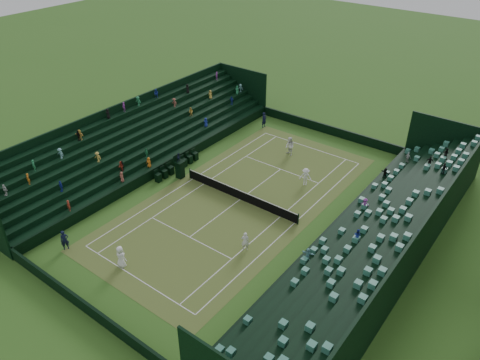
% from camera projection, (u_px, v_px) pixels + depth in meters
% --- Properties ---
extents(ground, '(160.00, 160.00, 0.00)m').
position_uv_depth(ground, '(240.00, 200.00, 40.20)').
color(ground, '#356520').
rests_on(ground, ground).
extents(court_surface, '(12.97, 26.77, 0.01)m').
position_uv_depth(court_surface, '(240.00, 200.00, 40.19)').
color(court_surface, '#396622').
rests_on(court_surface, ground).
extents(perimeter_wall_north, '(17.17, 0.20, 1.00)m').
position_uv_depth(perimeter_wall_north, '(328.00, 130.00, 50.64)').
color(perimeter_wall_north, black).
rests_on(perimeter_wall_north, ground).
extents(perimeter_wall_south, '(17.17, 0.20, 1.00)m').
position_uv_depth(perimeter_wall_south, '(87.00, 308.00, 29.22)').
color(perimeter_wall_south, black).
rests_on(perimeter_wall_south, ground).
extents(perimeter_wall_east, '(0.20, 31.77, 1.00)m').
position_uv_depth(perimeter_wall_east, '(329.00, 232.00, 35.59)').
color(perimeter_wall_east, black).
rests_on(perimeter_wall_east, ground).
extents(perimeter_wall_west, '(0.20, 31.77, 1.00)m').
position_uv_depth(perimeter_wall_west, '(169.00, 165.00, 44.27)').
color(perimeter_wall_west, black).
rests_on(perimeter_wall_west, ground).
extents(north_grandstand, '(6.60, 32.00, 4.90)m').
position_uv_depth(north_grandstand, '(383.00, 243.00, 32.89)').
color(north_grandstand, black).
rests_on(north_grandstand, ground).
extents(south_grandstand, '(6.60, 32.00, 4.90)m').
position_uv_depth(south_grandstand, '(137.00, 142.00, 45.85)').
color(south_grandstand, black).
rests_on(south_grandstand, ground).
extents(tennis_net, '(11.67, 0.10, 1.06)m').
position_uv_depth(tennis_net, '(240.00, 195.00, 39.92)').
color(tennis_net, black).
rests_on(tennis_net, ground).
extents(umpire_chair, '(0.81, 0.81, 2.55)m').
position_uv_depth(umpire_chair, '(180.00, 167.00, 42.72)').
color(umpire_chair, black).
rests_on(umpire_chair, ground).
extents(courtside_chairs, '(0.52, 5.49, 1.13)m').
position_uv_depth(courtside_chairs, '(177.00, 166.00, 44.17)').
color(courtside_chairs, black).
rests_on(courtside_chairs, ground).
extents(player_near_west, '(0.90, 0.63, 1.75)m').
position_uv_depth(player_near_west, '(121.00, 257.00, 32.70)').
color(player_near_west, white).
rests_on(player_near_west, ground).
extents(player_near_east, '(0.70, 0.65, 1.61)m').
position_uv_depth(player_near_east, '(245.00, 241.00, 34.23)').
color(player_near_east, white).
rests_on(player_near_east, ground).
extents(player_far_west, '(1.16, 1.06, 1.94)m').
position_uv_depth(player_far_west, '(290.00, 146.00, 46.37)').
color(player_far_west, white).
rests_on(player_far_west, ground).
extents(player_far_east, '(1.25, 1.02, 1.69)m').
position_uv_depth(player_far_east, '(306.00, 177.00, 41.76)').
color(player_far_east, white).
rests_on(player_far_east, ground).
extents(line_judge_north, '(0.51, 0.69, 1.74)m').
position_uv_depth(line_judge_north, '(264.00, 120.00, 51.89)').
color(line_judge_north, black).
rests_on(line_judge_north, ground).
extents(line_judge_south, '(0.59, 0.70, 1.62)m').
position_uv_depth(line_judge_south, '(65.00, 240.00, 34.33)').
color(line_judge_south, black).
rests_on(line_judge_south, ground).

